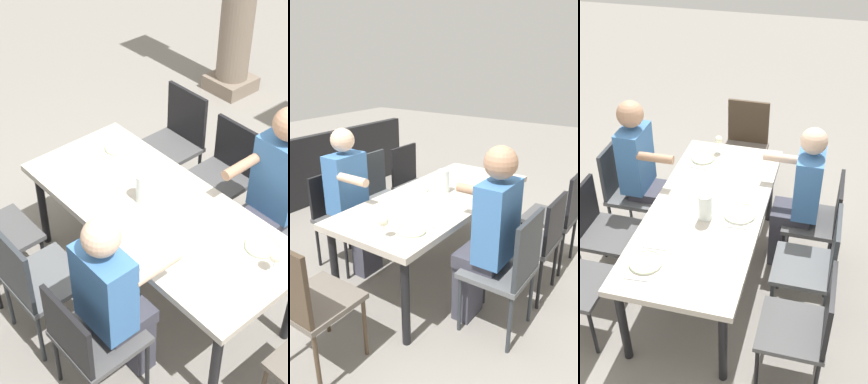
{
  "view_description": "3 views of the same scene",
  "coord_description": "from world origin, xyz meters",
  "views": [
    {
      "loc": [
        1.99,
        -1.82,
        3.1
      ],
      "look_at": [
        -0.13,
        0.0,
        0.78
      ],
      "focal_mm": 52.39,
      "sensor_mm": 36.0,
      "label": 1
    },
    {
      "loc": [
        2.45,
        1.66,
        1.88
      ],
      "look_at": [
        0.12,
        0.04,
        0.82
      ],
      "focal_mm": 34.46,
      "sensor_mm": 36.0,
      "label": 2
    },
    {
      "loc": [
        -2.72,
        -0.82,
        2.93
      ],
      "look_at": [
        0.14,
        -0.09,
        0.8
      ],
      "focal_mm": 44.35,
      "sensor_mm": 36.0,
      "label": 3
    }
  ],
  "objects": [
    {
      "name": "chair_mid_north",
      "position": [
        -0.18,
        0.84,
        0.51
      ],
      "size": [
        0.44,
        0.44,
        0.87
      ],
      "color": "#4F4F50",
      "rests_on": "ground"
    },
    {
      "name": "chair_east_north",
      "position": [
        0.38,
        0.85,
        0.53
      ],
      "size": [
        0.44,
        0.44,
        0.93
      ],
      "color": "#5B5E61",
      "rests_on": "ground"
    },
    {
      "name": "spoon_0",
      "position": [
        -0.52,
        0.23,
        0.73
      ],
      "size": [
        0.03,
        0.17,
        0.01
      ],
      "primitive_type": "cube",
      "rotation": [
        0.0,
        0.0,
        0.08
      ],
      "color": "silver",
      "rests_on": "dining_table"
    },
    {
      "name": "spoon_2",
      "position": [
        0.82,
        0.23,
        0.73
      ],
      "size": [
        0.03,
        0.17,
        0.01
      ],
      "primitive_type": "cube",
      "rotation": [
        0.0,
        0.0,
        0.1
      ],
      "color": "silver",
      "rests_on": "dining_table"
    },
    {
      "name": "diner_man_white",
      "position": [
        0.38,
        0.68,
        0.73
      ],
      "size": [
        0.35,
        0.5,
        1.35
      ],
      "color": "#3F3F4C",
      "rests_on": "ground"
    },
    {
      "name": "chair_west_south",
      "position": [
        -0.73,
        -0.85,
        0.51
      ],
      "size": [
        0.44,
        0.44,
        0.9
      ],
      "color": "#4F4F50",
      "rests_on": "ground"
    },
    {
      "name": "fork_2",
      "position": [
        0.52,
        0.23,
        0.73
      ],
      "size": [
        0.02,
        0.17,
        0.01
      ],
      "primitive_type": "cube",
      "rotation": [
        0.0,
        0.0,
        -0.03
      ],
      "color": "silver",
      "rests_on": "dining_table"
    },
    {
      "name": "chair_head_east",
      "position": [
        1.39,
        0.0,
        0.54
      ],
      "size": [
        0.44,
        0.44,
        0.93
      ],
      "color": "#6A6158",
      "rests_on": "ground"
    },
    {
      "name": "plate_1",
      "position": [
        -0.02,
        -0.25,
        0.74
      ],
      "size": [
        0.24,
        0.24,
        0.02
      ],
      "color": "white",
      "rests_on": "dining_table"
    },
    {
      "name": "chair_west_north",
      "position": [
        -0.73,
        0.85,
        0.53
      ],
      "size": [
        0.44,
        0.44,
        0.92
      ],
      "color": "#4F4F50",
      "rests_on": "ground"
    },
    {
      "name": "fork_0",
      "position": [
        -0.82,
        0.23,
        0.73
      ],
      "size": [
        0.03,
        0.17,
        0.01
      ],
      "primitive_type": "cube",
      "rotation": [
        0.0,
        0.0,
        0.07
      ],
      "color": "silver",
      "rests_on": "dining_table"
    },
    {
      "name": "spoon_1",
      "position": [
        0.13,
        -0.25,
        0.73
      ],
      "size": [
        0.02,
        0.17,
        0.01
      ],
      "primitive_type": "cube",
      "rotation": [
        0.0,
        0.0,
        -0.04
      ],
      "color": "silver",
      "rests_on": "dining_table"
    },
    {
      "name": "diner_woman_green",
      "position": [
        0.39,
        -0.65,
        0.7
      ],
      "size": [
        0.35,
        0.49,
        1.31
      ],
      "color": "#3F3F4C",
      "rests_on": "ground"
    },
    {
      "name": "water_pitcher",
      "position": [
        -0.11,
        -0.02,
        0.82
      ],
      "size": [
        0.1,
        0.1,
        0.2
      ],
      "color": "white",
      "rests_on": "dining_table"
    },
    {
      "name": "plate_2",
      "position": [
        0.67,
        0.23,
        0.74
      ],
      "size": [
        0.2,
        0.2,
        0.02
      ],
      "color": "white",
      "rests_on": "dining_table"
    },
    {
      "name": "chair_east_south",
      "position": [
        0.38,
        -0.84,
        0.51
      ],
      "size": [
        0.44,
        0.44,
        0.87
      ],
      "color": "#4F4F50",
      "rests_on": "ground"
    },
    {
      "name": "chair_mid_south",
      "position": [
        -0.18,
        -0.85,
        0.54
      ],
      "size": [
        0.44,
        0.44,
        0.93
      ],
      "color": "#5B5E61",
      "rests_on": "ground"
    },
    {
      "name": "plate_0",
      "position": [
        -0.67,
        0.23,
        0.74
      ],
      "size": [
        0.22,
        0.22,
        0.02
      ],
      "color": "white",
      "rests_on": "dining_table"
    },
    {
      "name": "fork_1",
      "position": [
        -0.17,
        -0.25,
        0.73
      ],
      "size": [
        0.03,
        0.17,
        0.01
      ],
      "primitive_type": "cube",
      "rotation": [
        0.0,
        0.0,
        0.06
      ],
      "color": "silver",
      "rests_on": "dining_table"
    },
    {
      "name": "dining_table",
      "position": [
        0.0,
        0.0,
        0.67
      ],
      "size": [
        1.94,
        0.85,
        0.73
      ],
      "color": "beige",
      "rests_on": "ground"
    },
    {
      "name": "wine_glass_2",
      "position": [
        0.83,
        0.13,
        0.85
      ],
      "size": [
        0.07,
        0.07,
        0.16
      ],
      "color": "white",
      "rests_on": "dining_table"
    },
    {
      "name": "ground_plane",
      "position": [
        0.0,
        0.0,
        0.0
      ],
      "size": [
        16.0,
        16.0,
        0.0
      ],
      "primitive_type": "plane",
      "color": "gray"
    }
  ]
}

